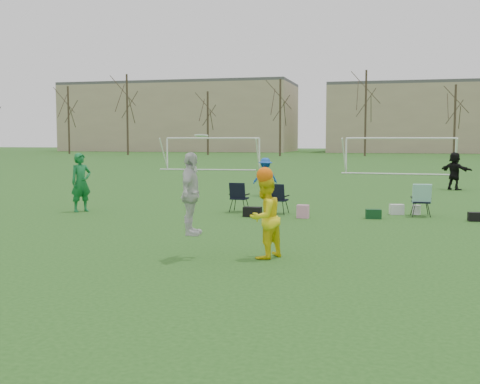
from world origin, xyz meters
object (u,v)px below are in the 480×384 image
(fielder_blue, at_px, (265,177))
(goal_mid, at_px, (400,145))
(fielder_green_near, at_px, (81,182))
(goal_left, at_px, (213,144))
(fielder_black, at_px, (455,171))
(center_contest, at_px, (233,206))

(fielder_blue, bearing_deg, goal_mid, -135.96)
(fielder_green_near, distance_m, goal_left, 27.29)
(fielder_green_near, xyz_separation_m, fielder_black, (12.70, 11.81, -0.08))
(goal_mid, bearing_deg, fielder_blue, -103.20)
(fielder_blue, bearing_deg, goal_left, -96.26)
(fielder_black, relative_size, center_contest, 0.71)
(fielder_green_near, xyz_separation_m, goal_left, (-3.63, 27.04, 0.96))
(goal_left, bearing_deg, center_contest, -77.61)
(fielder_green_near, height_order, fielder_black, fielder_green_near)
(fielder_black, xyz_separation_m, center_contest, (-5.92, -18.02, 0.17))
(fielder_black, relative_size, goal_left, 0.24)
(fielder_green_near, distance_m, goal_mid, 27.11)
(center_contest, distance_m, goal_left, 34.85)
(fielder_black, bearing_deg, fielder_green_near, 85.35)
(fielder_black, bearing_deg, center_contest, 114.26)
(center_contest, height_order, goal_mid, center_contest)
(fielder_black, bearing_deg, fielder_blue, 74.39)
(fielder_green_near, xyz_separation_m, fielder_blue, (4.74, 6.84, -0.17))
(goal_left, bearing_deg, fielder_black, -48.00)
(fielder_black, bearing_deg, goal_left, -0.56)
(fielder_green_near, bearing_deg, center_contest, -98.20)
(center_contest, xyz_separation_m, goal_left, (-10.41, 33.25, 0.87))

